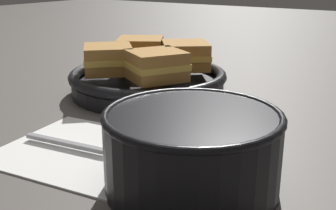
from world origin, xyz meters
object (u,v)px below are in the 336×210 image
(sandwich_near_left, at_px, (108,59))
(sandwich_far_right, at_px, (140,50))
(soup_bowl, at_px, (192,146))
(spoon, at_px, (109,153))
(sandwich_near_right, at_px, (156,65))
(sandwich_far_left, at_px, (185,55))
(skillet, at_px, (148,81))

(sandwich_near_left, xyz_separation_m, sandwich_far_right, (-0.00, 0.10, 0.00))
(soup_bowl, height_order, sandwich_near_left, sandwich_near_left)
(spoon, height_order, sandwich_near_right, sandwich_near_right)
(sandwich_far_left, bearing_deg, spoon, -75.16)
(sandwich_near_left, distance_m, sandwich_far_right, 0.10)
(sandwich_near_right, distance_m, sandwich_far_left, 0.10)
(soup_bowl, relative_size, skillet, 0.64)
(spoon, relative_size, sandwich_near_left, 1.50)
(sandwich_near_left, relative_size, sandwich_far_left, 1.00)
(spoon, height_order, skillet, skillet)
(skillet, bearing_deg, sandwich_far_right, 137.70)
(spoon, xyz_separation_m, skillet, (-0.12, 0.25, 0.01))
(sandwich_far_left, bearing_deg, sandwich_near_right, -87.30)
(spoon, bearing_deg, sandwich_near_left, 123.30)
(skillet, height_order, sandwich_far_right, sandwich_far_right)
(sandwich_far_left, distance_m, sandwich_far_right, 0.10)
(sandwich_near_left, relative_size, sandwich_near_right, 1.03)
(sandwich_near_left, height_order, sandwich_near_right, same)
(soup_bowl, distance_m, sandwich_far_left, 0.36)
(soup_bowl, distance_m, sandwich_near_left, 0.35)
(skillet, bearing_deg, sandwich_near_left, -132.30)
(spoon, height_order, sandwich_far_right, sandwich_far_right)
(soup_bowl, height_order, spoon, soup_bowl)
(spoon, bearing_deg, sandwich_far_right, 113.17)
(spoon, bearing_deg, skillet, 109.08)
(sandwich_near_left, bearing_deg, skillet, 47.70)
(spoon, relative_size, sandwich_far_left, 1.51)
(spoon, distance_m, sandwich_near_left, 0.27)
(spoon, distance_m, sandwich_far_left, 0.31)
(skillet, xyz_separation_m, sandwich_far_left, (0.05, 0.05, 0.04))
(skillet, height_order, sandwich_far_left, sandwich_far_left)
(soup_bowl, relative_size, sandwich_near_left, 1.50)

